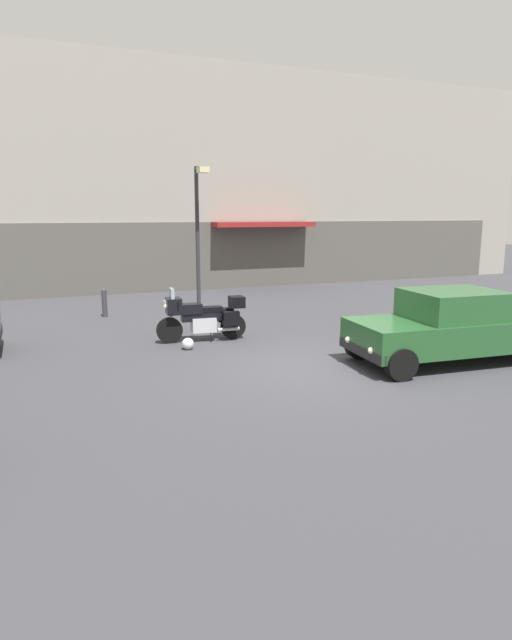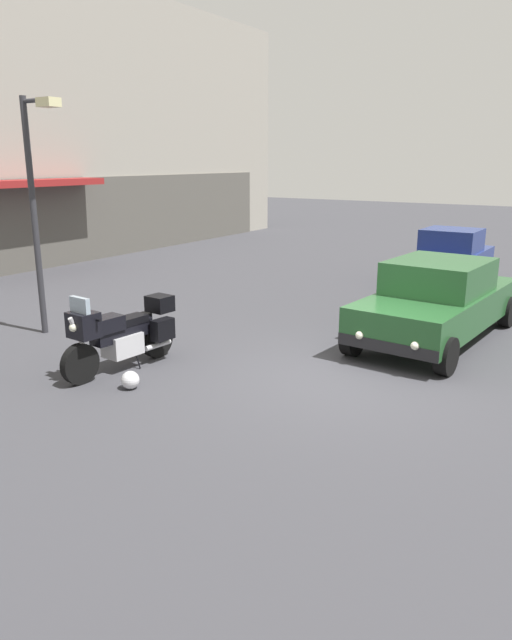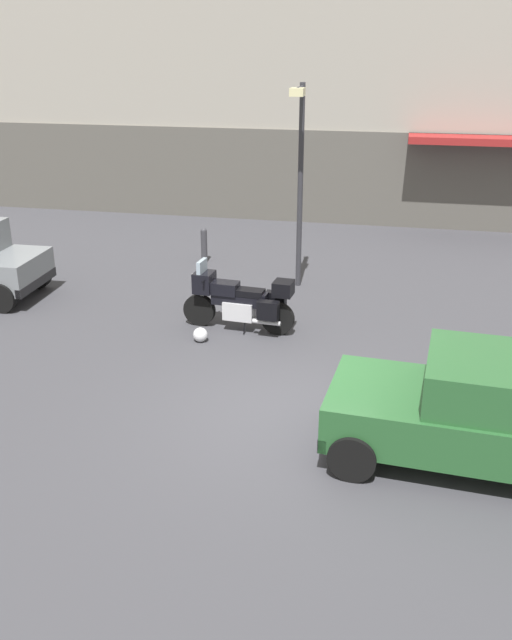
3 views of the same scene
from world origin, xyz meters
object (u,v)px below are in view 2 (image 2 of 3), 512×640
motorcycle (122,333)px  streetlamp_curbside (37,193)px  car_compact_side (450,258)px  helmet (130,380)px  car_sedan_far (438,300)px

motorcycle → streetlamp_curbside: bearing=-99.7°
motorcycle → car_compact_side: size_ratio=0.65×
motorcycle → helmet: size_ratio=8.09×
car_sedan_far → streetlamp_curbside: size_ratio=1.04×
car_compact_side → streetlamp_curbside: streetlamp_curbside is taller
car_sedan_far → motorcycle: bearing=-37.0°
helmet → car_compact_side: bearing=-10.8°
car_sedan_far → car_compact_side: (5.32, 1.18, -0.01)m
car_compact_side → streetlamp_curbside: 10.73m
helmet → car_sedan_far: 5.97m
streetlamp_curbside → car_compact_side: bearing=-31.1°
helmet → car_compact_side: 10.55m
motorcycle → car_compact_side: (9.74, -2.71, 0.15)m
motorcycle → car_sedan_far: size_ratio=0.48×
helmet → car_sedan_far: (5.02, -3.16, 0.64)m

